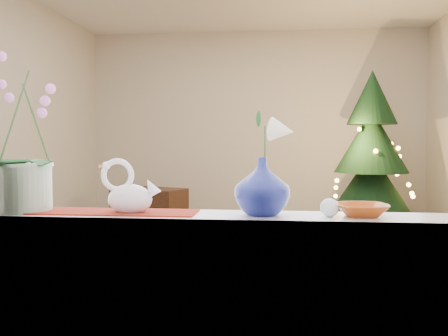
% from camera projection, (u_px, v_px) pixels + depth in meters
% --- Properties ---
extents(ground, '(5.00, 5.00, 0.00)m').
position_uv_depth(ground, '(243.00, 279.00, 4.38)').
color(ground, '#342115').
rests_on(ground, ground).
extents(wall_back, '(4.50, 0.10, 2.70)m').
position_uv_depth(wall_back, '(256.00, 131.00, 6.79)').
color(wall_back, beige).
rests_on(wall_back, ground).
extents(wall_front, '(4.50, 0.10, 2.70)m').
position_uv_depth(wall_front, '(198.00, 102.00, 1.82)').
color(wall_front, beige).
rests_on(wall_front, ground).
extents(windowsill, '(2.20, 0.26, 0.04)m').
position_uv_depth(windowsill, '(204.00, 219.00, 1.97)').
color(windowsill, white).
rests_on(windowsill, window_apron).
extents(window_frame, '(2.22, 0.06, 1.60)m').
position_uv_depth(window_frame, '(199.00, 7.00, 1.83)').
color(window_frame, white).
rests_on(window_frame, windowsill).
extents(runner, '(0.70, 0.20, 0.01)m').
position_uv_depth(runner, '(111.00, 212.00, 2.01)').
color(runner, maroon).
rests_on(runner, windowsill).
extents(orchid_pot, '(0.29, 0.29, 0.65)m').
position_uv_depth(orchid_pot, '(25.00, 132.00, 2.03)').
color(orchid_pot, silver).
rests_on(orchid_pot, windowsill).
extents(swan, '(0.25, 0.12, 0.21)m').
position_uv_depth(swan, '(130.00, 188.00, 1.99)').
color(swan, white).
rests_on(swan, windowsill).
extents(blue_vase, '(0.25, 0.25, 0.26)m').
position_uv_depth(blue_vase, '(262.00, 182.00, 1.94)').
color(blue_vase, navy).
rests_on(blue_vase, windowsill).
extents(lily, '(0.14, 0.08, 0.20)m').
position_uv_depth(lily, '(262.00, 123.00, 1.93)').
color(lily, white).
rests_on(lily, blue_vase).
extents(paperweight, '(0.07, 0.07, 0.07)m').
position_uv_depth(paperweight, '(330.00, 208.00, 1.90)').
color(paperweight, white).
rests_on(paperweight, windowsill).
extents(amber_dish, '(0.18, 0.18, 0.04)m').
position_uv_depth(amber_dish, '(362.00, 211.00, 1.91)').
color(amber_dish, '#AF4815').
rests_on(amber_dish, windowsill).
extents(xmas_tree, '(1.21, 1.21, 2.03)m').
position_uv_depth(xmas_tree, '(371.00, 159.00, 5.76)').
color(xmas_tree, black).
rests_on(xmas_tree, ground).
extents(side_table, '(0.96, 0.72, 0.65)m').
position_uv_depth(side_table, '(149.00, 215.00, 6.02)').
color(side_table, black).
rests_on(side_table, ground).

